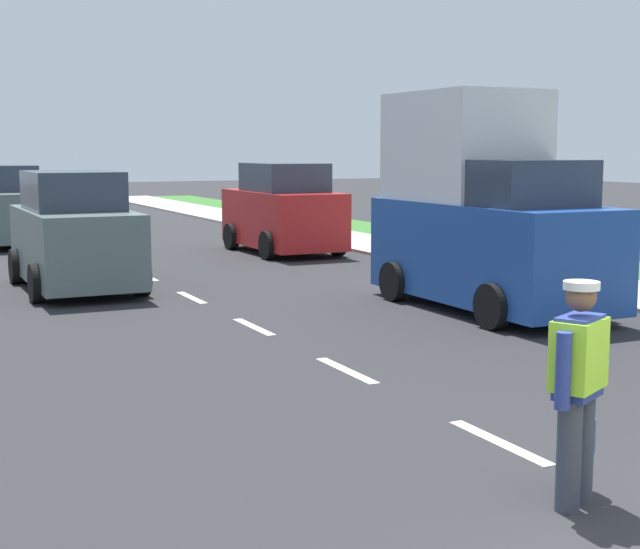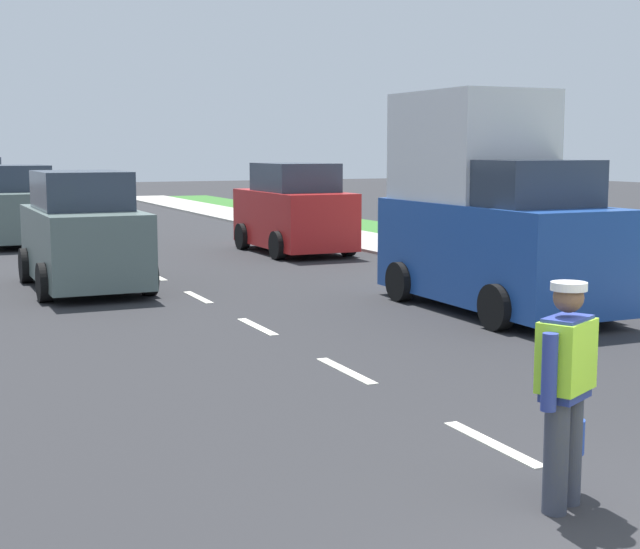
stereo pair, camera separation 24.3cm
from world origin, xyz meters
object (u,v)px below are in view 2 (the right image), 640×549
(car_parked_far, at_px, (294,211))
(car_oncoming_second, at_px, (18,207))
(delivery_truck, at_px, (490,211))
(road_worker, at_px, (566,383))
(car_oncoming_lead, at_px, (83,234))

(car_parked_far, distance_m, car_oncoming_second, 7.95)
(delivery_truck, relative_size, car_parked_far, 1.14)
(road_worker, height_order, delivery_truck, delivery_truck)
(road_worker, distance_m, delivery_truck, 8.65)
(road_worker, xyz_separation_m, car_oncoming_lead, (-1.25, 12.34, 0.09))
(delivery_truck, xyz_separation_m, car_oncoming_second, (-5.82, 14.05, -0.60))
(delivery_truck, bearing_deg, car_oncoming_lead, 138.97)
(car_oncoming_lead, distance_m, car_parked_far, 7.15)
(road_worker, distance_m, car_parked_far, 17.00)
(car_oncoming_lead, bearing_deg, road_worker, -84.22)
(road_worker, relative_size, car_oncoming_second, 0.38)
(delivery_truck, distance_m, car_parked_far, 8.96)
(road_worker, height_order, car_parked_far, car_parked_far)
(road_worker, xyz_separation_m, car_oncoming_second, (-1.41, 21.47, 0.08))
(delivery_truck, bearing_deg, car_parked_far, 88.31)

